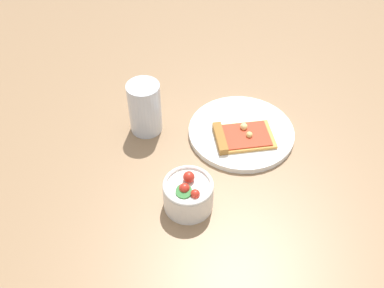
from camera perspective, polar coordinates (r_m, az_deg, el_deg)
ground_plane at (r=1.04m, az=5.71°, el=1.01°), size 2.40×2.40×0.00m
plate at (r=1.04m, az=6.41°, el=1.55°), size 0.25×0.25×0.01m
pizza_slice_main at (r=1.01m, az=6.24°, el=0.97°), size 0.09×0.14×0.02m
salad_bowl at (r=0.88m, az=-0.49°, el=-6.52°), size 0.10×0.10×0.08m
soda_glass at (r=1.02m, az=-6.14°, el=4.49°), size 0.08×0.08×0.13m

